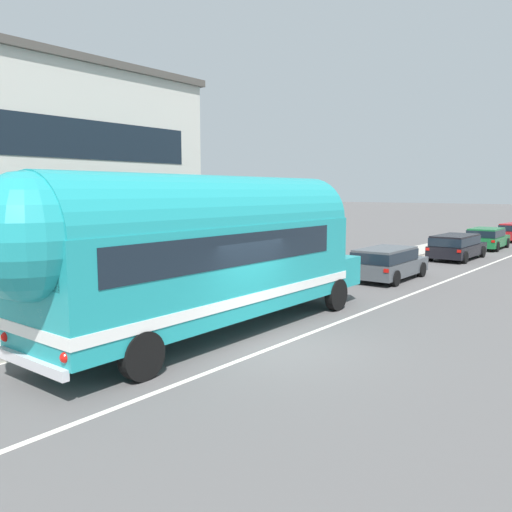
{
  "coord_description": "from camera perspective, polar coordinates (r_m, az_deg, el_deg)",
  "views": [
    {
      "loc": [
        7.3,
        -9.72,
        3.73
      ],
      "look_at": [
        -2.19,
        2.0,
        1.84
      ],
      "focal_mm": 36.56,
      "sensor_mm": 36.0,
      "label": 1
    }
  ],
  "objects": [
    {
      "name": "sidewalk_slab",
      "position": [
        23.48,
        7.11,
        -1.87
      ],
      "size": [
        2.07,
        90.0,
        0.15
      ],
      "primitive_type": "cube",
      "color": "#ADA89E",
      "rests_on": "ground"
    },
    {
      "name": "car_lead",
      "position": [
        22.56,
        14.17,
        -0.57
      ],
      "size": [
        2.05,
        4.41,
        1.37
      ],
      "color": "#474C51",
      "rests_on": "ground"
    },
    {
      "name": "car_second",
      "position": [
        30.44,
        21.06,
        1.13
      ],
      "size": [
        2.02,
        4.69,
        1.37
      ],
      "color": "black",
      "rests_on": "ground"
    },
    {
      "name": "lane_markings",
      "position": [
        23.84,
        16.08,
        -2.14
      ],
      "size": [
        4.01,
        80.0,
        0.01
      ],
      "color": "silver",
      "rests_on": "ground"
    },
    {
      "name": "ground_plane",
      "position": [
        12.71,
        2.02,
        -9.92
      ],
      "size": [
        300.0,
        300.0,
        0.0
      ],
      "primitive_type": "plane",
      "color": "#565454"
    },
    {
      "name": "car_third",
      "position": [
        36.66,
        23.94,
        1.91
      ],
      "size": [
        2.12,
        4.39,
        1.37
      ],
      "color": "#196633",
      "rests_on": "ground"
    },
    {
      "name": "painted_bus",
      "position": [
        13.11,
        -6.05,
        0.85
      ],
      "size": [
        2.74,
        12.29,
        4.12
      ],
      "color": "teal",
      "rests_on": "ground"
    }
  ]
}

